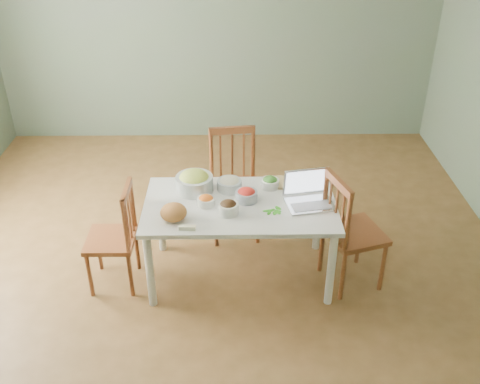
{
  "coord_description": "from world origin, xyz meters",
  "views": [
    {
      "loc": [
        0.17,
        -3.68,
        2.88
      ],
      "look_at": [
        0.22,
        -0.18,
        0.78
      ],
      "focal_mm": 41.0,
      "sensor_mm": 36.0,
      "label": 1
    }
  ],
  "objects_px": {
    "bread_boule": "(174,212)",
    "chair_left": "(110,237)",
    "dining_table": "(240,240)",
    "chair_right": "(355,230)",
    "bowl_squash": "(194,181)",
    "chair_far": "(235,187)",
    "laptop": "(311,191)"
  },
  "relations": [
    {
      "from": "bread_boule",
      "to": "chair_left",
      "type": "bearing_deg",
      "value": 165.5
    },
    {
      "from": "dining_table",
      "to": "bread_boule",
      "type": "bearing_deg",
      "value": -156.07
    },
    {
      "from": "chair_left",
      "to": "chair_right",
      "type": "relative_size",
      "value": 0.9
    },
    {
      "from": "bread_boule",
      "to": "bowl_squash",
      "type": "xyz_separation_m",
      "value": [
        0.13,
        0.41,
        0.02
      ]
    },
    {
      "from": "chair_far",
      "to": "chair_left",
      "type": "bearing_deg",
      "value": -151.48
    },
    {
      "from": "chair_right",
      "to": "bowl_squash",
      "type": "xyz_separation_m",
      "value": [
        -1.23,
        0.28,
        0.28
      ]
    },
    {
      "from": "dining_table",
      "to": "bread_boule",
      "type": "distance_m",
      "value": 0.66
    },
    {
      "from": "chair_far",
      "to": "bread_boule",
      "type": "height_order",
      "value": "chair_far"
    },
    {
      "from": "chair_left",
      "to": "bread_boule",
      "type": "bearing_deg",
      "value": 75.78
    },
    {
      "from": "chair_left",
      "to": "laptop",
      "type": "height_order",
      "value": "laptop"
    },
    {
      "from": "chair_right",
      "to": "laptop",
      "type": "distance_m",
      "value": 0.48
    },
    {
      "from": "chair_far",
      "to": "chair_right",
      "type": "xyz_separation_m",
      "value": [
        0.91,
        -0.67,
        -0.0
      ]
    },
    {
      "from": "chair_right",
      "to": "dining_table",
      "type": "bearing_deg",
      "value": 66.88
    },
    {
      "from": "chair_far",
      "to": "laptop",
      "type": "relative_size",
      "value": 2.78
    },
    {
      "from": "chair_right",
      "to": "laptop",
      "type": "bearing_deg",
      "value": 64.43
    },
    {
      "from": "chair_left",
      "to": "bowl_squash",
      "type": "distance_m",
      "value": 0.77
    },
    {
      "from": "bowl_squash",
      "to": "laptop",
      "type": "distance_m",
      "value": 0.91
    },
    {
      "from": "chair_right",
      "to": "bread_boule",
      "type": "relative_size",
      "value": 5.0
    },
    {
      "from": "chair_far",
      "to": "chair_left",
      "type": "distance_m",
      "value": 1.16
    },
    {
      "from": "dining_table",
      "to": "laptop",
      "type": "distance_m",
      "value": 0.7
    },
    {
      "from": "chair_far",
      "to": "chair_left",
      "type": "xyz_separation_m",
      "value": [
        -0.95,
        -0.67,
        -0.05
      ]
    },
    {
      "from": "chair_left",
      "to": "chair_right",
      "type": "xyz_separation_m",
      "value": [
        1.87,
        -0.0,
        0.05
      ]
    },
    {
      "from": "chair_far",
      "to": "chair_right",
      "type": "relative_size",
      "value": 1.01
    },
    {
      "from": "dining_table",
      "to": "chair_far",
      "type": "relative_size",
      "value": 1.5
    },
    {
      "from": "chair_far",
      "to": "bowl_squash",
      "type": "xyz_separation_m",
      "value": [
        -0.32,
        -0.39,
        0.28
      ]
    },
    {
      "from": "chair_far",
      "to": "dining_table",
      "type": "bearing_deg",
      "value": -92.7
    },
    {
      "from": "chair_left",
      "to": "bread_boule",
      "type": "relative_size",
      "value": 4.51
    },
    {
      "from": "bread_boule",
      "to": "laptop",
      "type": "distance_m",
      "value": 1.02
    },
    {
      "from": "dining_table",
      "to": "laptop",
      "type": "bearing_deg",
      "value": -3.74
    },
    {
      "from": "chair_right",
      "to": "bread_boule",
      "type": "distance_m",
      "value": 1.39
    },
    {
      "from": "dining_table",
      "to": "chair_far",
      "type": "height_order",
      "value": "chair_far"
    },
    {
      "from": "bread_boule",
      "to": "laptop",
      "type": "xyz_separation_m",
      "value": [
        1.0,
        0.18,
        0.06
      ]
    }
  ]
}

